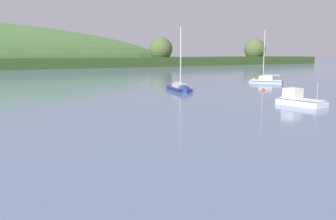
{
  "coord_description": "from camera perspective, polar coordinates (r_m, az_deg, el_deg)",
  "views": [
    {
      "loc": [
        -22.64,
        16.52,
        6.62
      ],
      "look_at": [
        -5.79,
        40.99,
        1.95
      ],
      "focal_mm": 38.18,
      "sensor_mm": 36.0,
      "label": 1
    }
  ],
  "objects": [
    {
      "name": "mooring_buoy_midchannel",
      "position": [
        68.01,
        14.97,
        3.05
      ],
      "size": [
        0.7,
        0.7,
        0.78
      ],
      "color": "red",
      "rests_on": "ground"
    },
    {
      "name": "fishing_boat_moored",
      "position": [
        49.79,
        19.82,
        1.26
      ],
      "size": [
        2.86,
        6.55,
        4.21
      ],
      "rotation": [
        0.0,
        0.0,
        1.58
      ],
      "color": "white",
      "rests_on": "ground"
    },
    {
      "name": "sailboat_midwater_white",
      "position": [
        63.86,
        2.04,
        3.17
      ],
      "size": [
        5.2,
        8.85,
        12.51
      ],
      "rotation": [
        0.0,
        0.0,
        4.38
      ],
      "color": "navy",
      "rests_on": "ground"
    },
    {
      "name": "sailboat_near_mooring",
      "position": [
        85.02,
        14.93,
        4.42
      ],
      "size": [
        5.94,
        7.94,
        13.02
      ],
      "rotation": [
        0.0,
        0.0,
        2.1
      ],
      "color": "#ADB2BC",
      "rests_on": "ground"
    }
  ]
}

